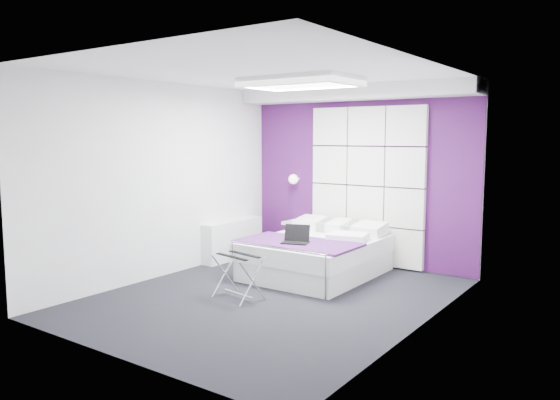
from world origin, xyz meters
name	(u,v)px	position (x,y,z in m)	size (l,w,h in m)	color
floor	(272,297)	(0.00, 0.00, 0.00)	(4.40, 4.40, 0.00)	black
ceiling	(271,73)	(0.00, 0.00, 2.60)	(4.40, 4.40, 0.00)	white
wall_back	(359,176)	(0.00, 2.20, 1.30)	(3.60, 3.60, 0.00)	silver
wall_left	(163,180)	(-1.80, 0.00, 1.30)	(4.40, 4.40, 0.00)	silver
wall_right	(422,197)	(1.80, 0.00, 1.30)	(4.40, 4.40, 0.00)	silver
accent_wall	(359,176)	(0.00, 2.19, 1.30)	(3.58, 0.02, 2.58)	#411049
soffit	(352,93)	(0.00, 1.95, 2.50)	(3.58, 0.50, 0.20)	white
headboard	(366,186)	(0.15, 2.14, 1.17)	(1.80, 0.08, 2.30)	silver
skylight	(300,81)	(0.00, 0.60, 2.55)	(1.36, 0.86, 0.12)	white
wall_lamp	(295,179)	(-1.05, 2.06, 1.22)	(0.15, 0.15, 0.15)	white
radiator	(233,240)	(-1.69, 1.30, 0.30)	(0.22, 1.20, 0.60)	white
bed	(317,255)	(-0.12, 1.20, 0.28)	(1.56, 1.88, 0.67)	white
nightstand	(299,223)	(-0.94, 2.02, 0.53)	(0.44, 0.34, 0.05)	white
luggage_rack	(238,277)	(-0.29, -0.27, 0.26)	(0.53, 0.39, 0.52)	silver
laptop	(297,239)	(-0.09, 0.68, 0.58)	(0.33, 0.23, 0.24)	black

